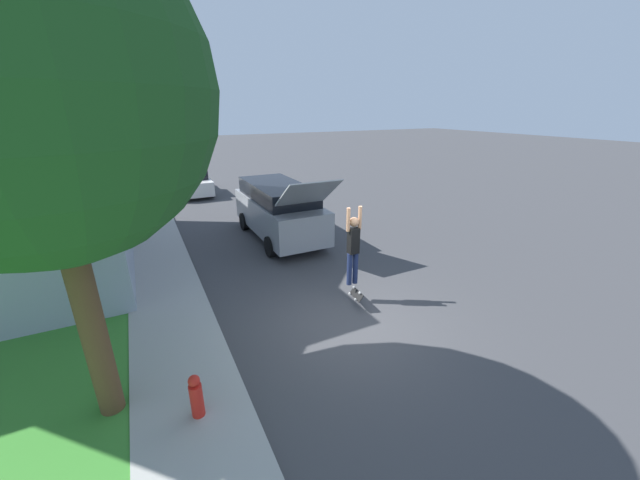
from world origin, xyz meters
TOP-DOWN VIEW (x-y plane):
  - ground_plane at (0.00, 0.00)m, footprint 120.00×120.00m
  - sidewalk at (-3.60, 6.00)m, footprint 1.80×80.00m
  - lawn_tree_near at (-4.74, -0.43)m, footprint 4.27×4.27m
  - suv_parked at (0.67, 6.11)m, footprint 2.08×5.72m
  - car_down_street at (-1.16, 15.27)m, footprint 1.91×4.27m
  - skateboarder at (0.59, 0.83)m, footprint 0.41×0.23m
  - skateboard at (0.60, 0.64)m, footprint 0.37×0.78m
  - fire_hydrant at (-3.52, -1.22)m, footprint 0.20×0.20m

SIDE VIEW (x-z plane):
  - ground_plane at x=0.00m, z-range 0.00..0.00m
  - sidewalk at x=-3.60m, z-range 0.00..0.10m
  - skateboard at x=0.60m, z-range 0.10..0.47m
  - fire_hydrant at x=-3.52m, z-range 0.09..0.84m
  - car_down_street at x=-1.16m, z-range -0.03..1.43m
  - suv_parked at x=0.67m, z-range -0.24..2.47m
  - skateboarder at x=0.59m, z-range 0.54..2.52m
  - lawn_tree_near at x=-4.74m, z-range 1.38..8.29m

